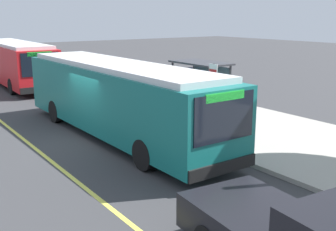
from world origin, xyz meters
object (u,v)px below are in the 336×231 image
object	(u,v)px
waiting_bench	(205,104)
transit_bus_main	(117,97)
route_sign_post	(213,90)
pedestrian_commuter	(161,96)
transit_bus_second	(15,62)

from	to	relation	value
waiting_bench	transit_bus_main	bearing A→B (deg)	-83.36
route_sign_post	pedestrian_commuter	bearing A→B (deg)	178.89
waiting_bench	route_sign_post	size ratio (longest dim) A/B	0.57
transit_bus_main	route_sign_post	xyz separation A→B (m)	(2.40, 2.83, 0.34)
transit_bus_main	transit_bus_second	bearing A→B (deg)	178.89
transit_bus_main	transit_bus_second	distance (m)	15.16
waiting_bench	transit_bus_second	bearing A→B (deg)	-162.31
route_sign_post	waiting_bench	bearing A→B (deg)	144.63
pedestrian_commuter	route_sign_post	bearing A→B (deg)	-1.11
transit_bus_second	waiting_bench	world-z (taller)	transit_bus_second
waiting_bench	route_sign_post	bearing A→B (deg)	-35.37
transit_bus_main	route_sign_post	size ratio (longest dim) A/B	4.36
waiting_bench	pedestrian_commuter	size ratio (longest dim) A/B	0.95
transit_bus_second	pedestrian_commuter	bearing A→B (deg)	10.63
route_sign_post	pedestrian_commuter	size ratio (longest dim) A/B	1.66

